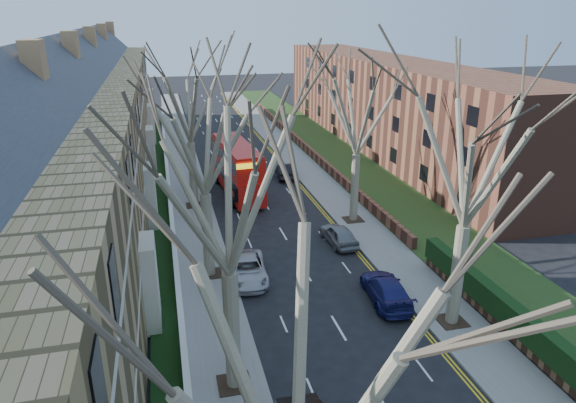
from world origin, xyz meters
TOP-DOWN VIEW (x-y plane):
  - pavement_left at (-6.00, 39.00)m, footprint 3.00×102.00m
  - pavement_right at (6.00, 39.00)m, footprint 3.00×102.00m
  - terrace_left at (-13.65, 31.00)m, footprint 9.70×78.00m
  - flats_right at (17.46, 43.00)m, footprint 13.97×54.00m
  - front_wall_left at (-7.65, 31.00)m, footprint 0.30×78.00m
  - grass_verge_right at (10.50, 39.00)m, footprint 6.00×102.00m
  - tree_left_near at (-5.70, -4.00)m, footprint 9.80×9.80m
  - tree_left_mid at (-5.70, 6.00)m, footprint 10.50×10.50m
  - tree_left_far at (-5.70, 16.00)m, footprint 10.15×10.15m
  - tree_left_dist at (-5.70, 28.00)m, footprint 10.50×10.50m
  - tree_right_mid at (5.70, 8.00)m, footprint 10.50×10.50m
  - tree_right_far at (5.70, 22.00)m, footprint 10.15×10.15m
  - double_decker_bus at (-1.79, 30.41)m, footprint 3.23×10.38m
  - car_left_far at (-3.56, 15.06)m, footprint 2.55×4.84m
  - car_right_near at (3.37, 10.86)m, footprint 2.40×4.91m
  - car_right_mid at (3.30, 18.47)m, footprint 1.84×4.06m
  - car_right_far at (3.19, 33.99)m, footprint 1.70×4.25m

SIDE VIEW (x-z plane):
  - pavement_left at x=-6.00m, z-range 0.00..0.12m
  - pavement_right at x=6.00m, z-range 0.00..0.12m
  - grass_verge_right at x=10.50m, z-range 0.12..0.18m
  - front_wall_left at x=-7.65m, z-range 0.12..1.12m
  - car_left_far at x=-3.56m, z-range 0.00..1.30m
  - car_right_mid at x=3.30m, z-range 0.00..1.35m
  - car_right_far at x=3.19m, z-range 0.00..1.37m
  - car_right_near at x=3.37m, z-range 0.00..1.38m
  - double_decker_bus at x=-1.79m, z-range -0.04..4.26m
  - flats_right at x=17.46m, z-range -0.02..9.98m
  - terrace_left at x=-13.65m, z-range -1.27..12.33m
  - tree_left_near at x=-5.70m, z-range 2.06..15.79m
  - tree_left_far at x=-5.70m, z-range 2.13..16.35m
  - tree_right_far at x=5.70m, z-range 2.13..16.35m
  - tree_left_mid at x=-5.70m, z-range 2.20..16.91m
  - tree_right_mid at x=5.70m, z-range 2.20..16.91m
  - tree_left_dist at x=-5.70m, z-range 2.20..16.91m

